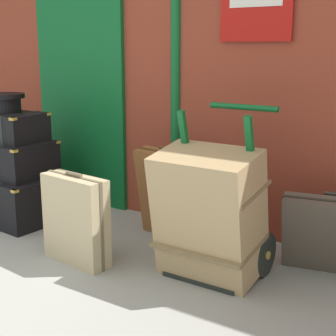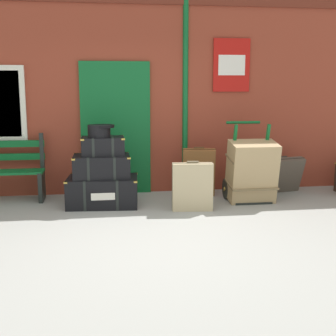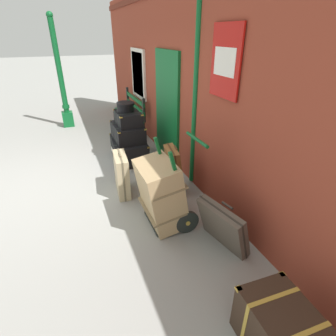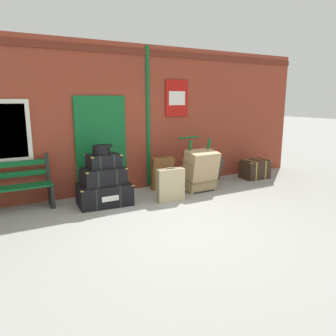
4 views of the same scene
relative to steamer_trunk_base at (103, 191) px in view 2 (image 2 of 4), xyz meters
name	(u,v)px [view 2 (image 2 of 4)]	position (x,y,z in m)	size (l,w,h in m)	color
ground_plane	(158,241)	(0.61, -1.67, -0.21)	(60.00, 60.00, 0.00)	gray
brick_facade	(137,94)	(0.59, 0.93, 1.39)	(10.40, 0.35, 3.20)	brown
steamer_trunk_base	(103,191)	(0.00, 0.00, 0.00)	(1.06, 0.73, 0.43)	black
steamer_trunk_middle	(102,166)	(-0.01, 0.00, 0.37)	(0.81, 0.55, 0.33)	black
steamer_trunk_top	(103,146)	(0.02, 0.02, 0.66)	(0.61, 0.46, 0.27)	black
round_hatbox	(100,130)	(-0.02, 0.00, 0.89)	(0.38, 0.34, 0.18)	black
porters_trolley	(248,182)	(2.20, 0.06, 0.06)	(0.71, 0.68, 1.18)	black
large_brown_trunk	(252,171)	(2.20, -0.12, 0.26)	(0.70, 0.58, 0.94)	tan
suitcase_charcoal	(283,175)	(2.90, 0.41, 0.09)	(0.72, 0.44, 0.60)	#51473D
suitcase_beige	(192,187)	(1.24, -0.43, 0.12)	(0.58, 0.24, 0.71)	tan
suitcase_cream	(199,172)	(1.50, 0.37, 0.17)	(0.54, 0.35, 0.78)	brown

